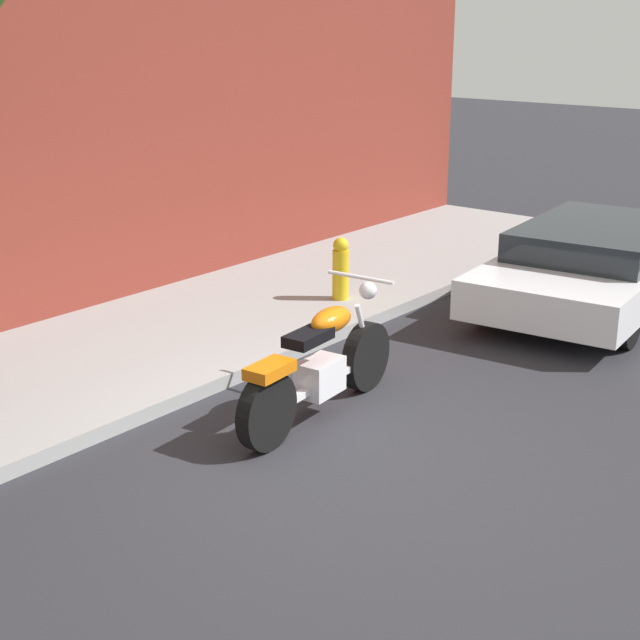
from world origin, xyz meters
The scene contains 5 objects.
ground_plane centered at (0.00, 0.00, 0.00)m, with size 60.00×60.00×0.00m, color #28282D.
sidewalk centered at (0.00, 3.06, 0.07)m, with size 18.08×2.82×0.14m, color #949494.
motorcycle centered at (0.53, 0.55, 0.47)m, with size 2.25×0.70×1.17m.
parked_car_white centered at (5.40, 0.05, 0.55)m, with size 4.74×2.29×1.03m.
fire_hydrant centered at (3.17, 2.36, 0.46)m, with size 0.20×0.20×0.91m.
Camera 1 is at (-5.49, -4.35, 3.48)m, focal length 52.55 mm.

